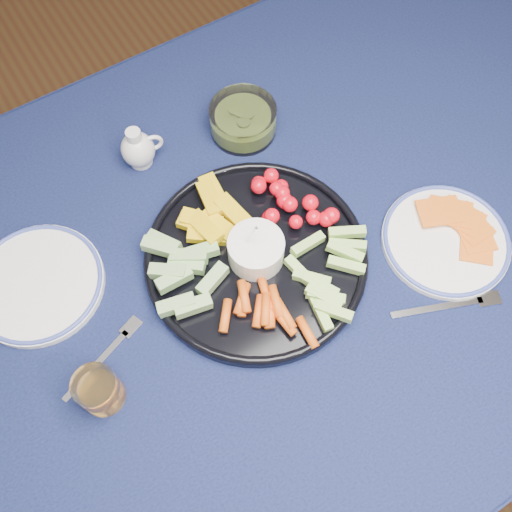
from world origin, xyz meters
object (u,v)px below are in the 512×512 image
dining_table (260,272)px  side_plate_extra (38,284)px  cheese_plate (446,239)px  pickle_bowl (243,121)px  creamer_pitcher (138,149)px  crudite_platter (255,256)px  juice_tumbler (100,391)px

dining_table → side_plate_extra: 0.39m
cheese_plate → side_plate_extra: bearing=154.7°
dining_table → pickle_bowl: 0.29m
dining_table → creamer_pitcher: 0.32m
creamer_pitcher → pickle_bowl: size_ratio=0.68×
crudite_platter → cheese_plate: crudite_platter is taller
crudite_platter → cheese_plate: bearing=-25.6°
juice_tumbler → side_plate_extra: (-0.01, 0.23, -0.02)m
crudite_platter → pickle_bowl: (0.13, 0.25, 0.00)m
dining_table → creamer_pitcher: size_ratio=19.01×
creamer_pitcher → pickle_bowl: bearing=-11.0°
pickle_bowl → cheese_plate: bearing=-66.8°
dining_table → pickle_bowl: size_ratio=12.97×
crudite_platter → creamer_pitcher: (-0.07, 0.29, 0.02)m
crudite_platter → pickle_bowl: crudite_platter is taller
pickle_bowl → dining_table: bearing=-115.1°
dining_table → creamer_pitcher: creamer_pitcher is taller
pickle_bowl → creamer_pitcher: bearing=169.0°
pickle_bowl → juice_tumbler: 0.56m
pickle_bowl → juice_tumbler: (-0.45, -0.33, 0.01)m
juice_tumbler → pickle_bowl: bearing=35.9°
side_plate_extra → crudite_platter: bearing=-25.0°
dining_table → cheese_plate: bearing=-28.8°
cheese_plate → juice_tumbler: 0.63m
crudite_platter → pickle_bowl: bearing=62.5°
dining_table → juice_tumbler: size_ratio=21.19×
dining_table → juice_tumbler: juice_tumbler is taller
dining_table → side_plate_extra: side_plate_extra is taller
pickle_bowl → side_plate_extra: 0.48m
cheese_plate → side_plate_extra: cheese_plate is taller
creamer_pitcher → dining_table: bearing=-72.7°
dining_table → crudite_platter: size_ratio=4.34×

